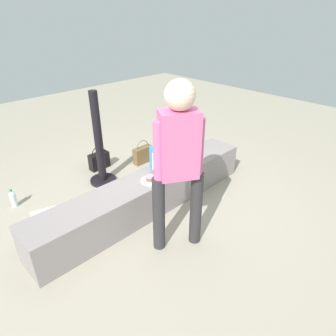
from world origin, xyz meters
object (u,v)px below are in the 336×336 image
Objects in this scene: handbag_black_leather at (99,160)px; cake_box_white at (46,220)px; party_cup_red at (157,169)px; adult_standing at (179,156)px; handbag_brown_canvas at (143,154)px; child_seated at (161,155)px; gift_bag at (179,152)px; water_bottle_near_gift at (13,199)px; cake_plate at (150,179)px.

cake_box_white is at bearing -147.71° from handbag_black_leather.
party_cup_red is 1.72m from cake_box_white.
handbag_brown_canvas is (0.93, 1.66, -0.88)m from adult_standing.
cake_box_white is (-1.26, 0.55, -0.57)m from child_seated.
handbag_brown_canvas is at bearing 62.22° from child_seated.
handbag_brown_canvas reaches higher than handbag_black_leather.
gift_bag is 1.19× the size of cake_box_white.
child_seated is 1.65× the size of cake_box_white.
adult_standing reaches higher than water_bottle_near_gift.
adult_standing reaches higher than handbag_black_leather.
child_seated is 1.90m from water_bottle_near_gift.
child_seated is 1.34× the size of handbag_black_leather.
party_cup_red is at bearing -52.54° from handbag_black_leather.
child_seated reaches higher than water_bottle_near_gift.
handbag_black_leather is (1.30, 0.11, 0.02)m from water_bottle_near_gift.
adult_standing reaches higher than party_cup_red.
handbag_black_leather is at bearing 82.93° from cake_plate.
handbag_black_leather is (1.18, 0.75, 0.06)m from cake_box_white.
water_bottle_near_gift is (-2.33, 0.58, -0.05)m from gift_bag.
adult_standing is 2.19m from handbag_black_leather.
water_bottle_near_gift is 2.11× the size of party_cup_red.
gift_bag is at bearing -40.97° from handbag_brown_canvas.
handbag_black_leather reaches higher than gift_bag.
adult_standing reaches higher than cake_box_white.
party_cup_red is at bearing 55.45° from adult_standing.
cake_plate reaches higher than gift_bag.
adult_standing is 1.76m from cake_box_white.
water_bottle_near_gift is at bearing -175.32° from handbag_black_leather.
handbag_brown_canvas reaches higher than water_bottle_near_gift.
water_bottle_near_gift is at bearing 173.86° from handbag_brown_canvas.
cake_plate is (0.16, 0.59, -0.56)m from adult_standing.
handbag_black_leather is at bearing 127.46° from party_cup_red.
water_bottle_near_gift is 0.66× the size of handbag_black_leather.
gift_bag reaches higher than cake_box_white.
cake_plate is (-0.25, -0.08, -0.19)m from child_seated.
child_seated is at bearing -40.72° from water_bottle_near_gift.
cake_plate is at bearing -136.44° from party_cup_red.
adult_standing is 2.10m from handbag_brown_canvas.
child_seated is 1.40m from handbag_black_leather.
handbag_black_leather is at bearing 80.36° from adult_standing.
adult_standing is 4.52× the size of handbag_brown_canvas.
cake_plate is 1.35m from handbag_brown_canvas.
adult_standing is 7.04× the size of water_bottle_near_gift.
cake_plate is at bearing -125.86° from handbag_brown_canvas.
gift_bag is 0.50m from party_cup_red.
cake_plate is 0.64× the size of gift_bag.
cake_box_white is at bearing 148.01° from cake_plate.
water_bottle_near_gift is 0.64× the size of handbag_brown_canvas.
cake_plate is 1.98× the size of party_cup_red.
adult_standing is 4.68× the size of handbag_black_leather.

